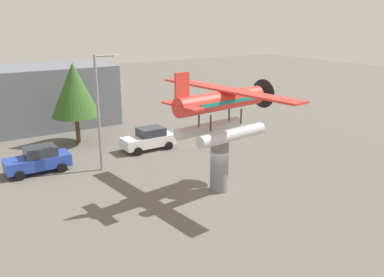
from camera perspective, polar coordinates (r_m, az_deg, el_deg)
ground_plane at (r=24.87m, az=3.81°, el=-7.28°), size 140.00×140.00×0.00m
display_pedestal at (r=24.23m, az=3.89°, el=-3.62°), size 1.10×1.10×3.38m
floatplane_monument at (r=23.38m, az=4.28°, el=4.21°), size 7.03×10.46×4.00m
car_near_blue at (r=29.24m, az=-20.87°, el=-2.81°), size 4.20×2.02×1.76m
car_mid_white at (r=32.20m, az=-6.09°, el=-0.03°), size 4.20×2.02×1.76m
streetlight_primary at (r=27.49m, az=-12.78°, el=4.64°), size 1.84×0.28×7.82m
storefront_building at (r=41.63m, az=-20.88°, el=5.58°), size 13.68×7.87×5.73m
tree_east at (r=34.26m, az=-16.27°, el=6.61°), size 3.93×3.93×6.69m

